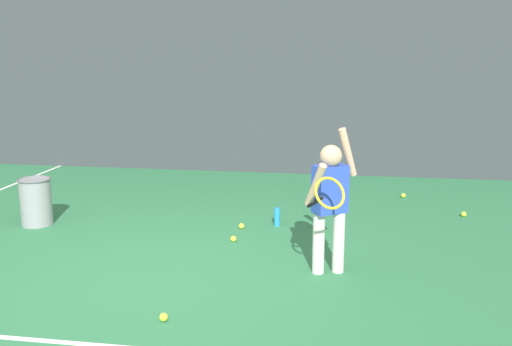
{
  "coord_description": "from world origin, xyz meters",
  "views": [
    {
      "loc": [
        1.57,
        -4.49,
        2.01
      ],
      "look_at": [
        0.73,
        0.85,
        0.85
      ],
      "focal_mm": 39.43,
      "sensor_mm": 36.0,
      "label": 1
    }
  ],
  "objects_px": {
    "tennis_ball_5": "(242,226)",
    "tennis_player": "(330,197)",
    "tennis_ball_0": "(464,214)",
    "ball_hopper": "(36,201)",
    "water_bottle": "(277,217)",
    "tennis_ball_6": "(345,192)",
    "tennis_ball_8": "(164,317)",
    "tennis_ball_1": "(403,196)",
    "tennis_ball_2": "(233,239)"
  },
  "relations": [
    {
      "from": "ball_hopper",
      "to": "tennis_ball_5",
      "type": "xyz_separation_m",
      "value": [
        2.44,
        0.21,
        -0.26
      ]
    },
    {
      "from": "tennis_ball_0",
      "to": "tennis_ball_6",
      "type": "relative_size",
      "value": 1.0
    },
    {
      "from": "water_bottle",
      "to": "tennis_ball_8",
      "type": "relative_size",
      "value": 3.33
    },
    {
      "from": "tennis_ball_0",
      "to": "tennis_ball_1",
      "type": "height_order",
      "value": "same"
    },
    {
      "from": "ball_hopper",
      "to": "water_bottle",
      "type": "relative_size",
      "value": 2.55
    },
    {
      "from": "tennis_ball_1",
      "to": "tennis_ball_5",
      "type": "bearing_deg",
      "value": -138.68
    },
    {
      "from": "tennis_ball_1",
      "to": "tennis_ball_5",
      "type": "distance_m",
      "value": 2.67
    },
    {
      "from": "tennis_ball_1",
      "to": "tennis_ball_5",
      "type": "xyz_separation_m",
      "value": [
        -2.0,
        -1.76,
        0.0
      ]
    },
    {
      "from": "tennis_ball_5",
      "to": "water_bottle",
      "type": "bearing_deg",
      "value": 23.99
    },
    {
      "from": "water_bottle",
      "to": "ball_hopper",
      "type": "bearing_deg",
      "value": -172.3
    },
    {
      "from": "tennis_ball_0",
      "to": "tennis_ball_5",
      "type": "relative_size",
      "value": 1.0
    },
    {
      "from": "tennis_ball_0",
      "to": "tennis_ball_8",
      "type": "distance_m",
      "value": 4.33
    },
    {
      "from": "tennis_player",
      "to": "tennis_ball_0",
      "type": "bearing_deg",
      "value": 17.35
    },
    {
      "from": "ball_hopper",
      "to": "tennis_ball_1",
      "type": "bearing_deg",
      "value": 23.9
    },
    {
      "from": "tennis_ball_0",
      "to": "tennis_ball_6",
      "type": "height_order",
      "value": "same"
    },
    {
      "from": "tennis_ball_1",
      "to": "tennis_ball_0",
      "type": "bearing_deg",
      "value": -52.32
    },
    {
      "from": "tennis_player",
      "to": "tennis_ball_5",
      "type": "height_order",
      "value": "tennis_player"
    },
    {
      "from": "ball_hopper",
      "to": "tennis_ball_1",
      "type": "relative_size",
      "value": 8.52
    },
    {
      "from": "water_bottle",
      "to": "tennis_ball_1",
      "type": "bearing_deg",
      "value": 44.6
    },
    {
      "from": "tennis_ball_1",
      "to": "tennis_ball_2",
      "type": "bearing_deg",
      "value": -132.05
    },
    {
      "from": "tennis_ball_1",
      "to": "tennis_ball_5",
      "type": "height_order",
      "value": "same"
    },
    {
      "from": "water_bottle",
      "to": "tennis_ball_1",
      "type": "distance_m",
      "value": 2.26
    },
    {
      "from": "tennis_player",
      "to": "water_bottle",
      "type": "distance_m",
      "value": 1.63
    },
    {
      "from": "tennis_ball_5",
      "to": "tennis_player",
      "type": "bearing_deg",
      "value": -49.08
    },
    {
      "from": "tennis_ball_8",
      "to": "tennis_ball_2",
      "type": "bearing_deg",
      "value": 84.91
    },
    {
      "from": "tennis_player",
      "to": "tennis_ball_8",
      "type": "height_order",
      "value": "tennis_player"
    },
    {
      "from": "water_bottle",
      "to": "tennis_ball_1",
      "type": "height_order",
      "value": "water_bottle"
    },
    {
      "from": "tennis_ball_2",
      "to": "tennis_ball_8",
      "type": "distance_m",
      "value": 1.9
    },
    {
      "from": "tennis_player",
      "to": "tennis_ball_5",
      "type": "bearing_deg",
      "value": 95.82
    },
    {
      "from": "tennis_ball_0",
      "to": "tennis_ball_6",
      "type": "distance_m",
      "value": 1.72
    },
    {
      "from": "tennis_ball_8",
      "to": "water_bottle",
      "type": "bearing_deg",
      "value": 77.34
    },
    {
      "from": "tennis_ball_5",
      "to": "tennis_ball_6",
      "type": "distance_m",
      "value": 2.18
    },
    {
      "from": "tennis_ball_1",
      "to": "tennis_ball_6",
      "type": "xyz_separation_m",
      "value": [
        -0.81,
        0.07,
        0.0
      ]
    },
    {
      "from": "ball_hopper",
      "to": "water_bottle",
      "type": "xyz_separation_m",
      "value": [
        2.84,
        0.38,
        -0.18
      ]
    },
    {
      "from": "ball_hopper",
      "to": "water_bottle",
      "type": "distance_m",
      "value": 2.87
    },
    {
      "from": "tennis_player",
      "to": "tennis_ball_5",
      "type": "xyz_separation_m",
      "value": [
        -1.04,
        1.19,
        -0.69
      ]
    },
    {
      "from": "ball_hopper",
      "to": "tennis_ball_6",
      "type": "distance_m",
      "value": 4.17
    },
    {
      "from": "water_bottle",
      "to": "tennis_ball_2",
      "type": "height_order",
      "value": "water_bottle"
    },
    {
      "from": "water_bottle",
      "to": "tennis_ball_2",
      "type": "relative_size",
      "value": 3.33
    },
    {
      "from": "tennis_ball_2",
      "to": "tennis_ball_8",
      "type": "xyz_separation_m",
      "value": [
        -0.17,
        -1.89,
        0.0
      ]
    },
    {
      "from": "ball_hopper",
      "to": "tennis_ball_1",
      "type": "xyz_separation_m",
      "value": [
        4.44,
        1.97,
        -0.26
      ]
    },
    {
      "from": "tennis_player",
      "to": "tennis_ball_1",
      "type": "distance_m",
      "value": 3.19
    },
    {
      "from": "tennis_player",
      "to": "water_bottle",
      "type": "bearing_deg",
      "value": 79.92
    },
    {
      "from": "tennis_ball_1",
      "to": "tennis_ball_2",
      "type": "xyz_separation_m",
      "value": [
        -2.01,
        -2.23,
        0.0
      ]
    },
    {
      "from": "water_bottle",
      "to": "tennis_player",
      "type": "bearing_deg",
      "value": -64.98
    },
    {
      "from": "water_bottle",
      "to": "tennis_ball_5",
      "type": "xyz_separation_m",
      "value": [
        -0.4,
        -0.18,
        -0.08
      ]
    },
    {
      "from": "tennis_ball_6",
      "to": "tennis_ball_8",
      "type": "height_order",
      "value": "same"
    },
    {
      "from": "water_bottle",
      "to": "tennis_ball_8",
      "type": "distance_m",
      "value": 2.6
    },
    {
      "from": "tennis_player",
      "to": "tennis_ball_0",
      "type": "relative_size",
      "value": 20.46
    },
    {
      "from": "water_bottle",
      "to": "tennis_ball_6",
      "type": "bearing_deg",
      "value": 64.19
    }
  ]
}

